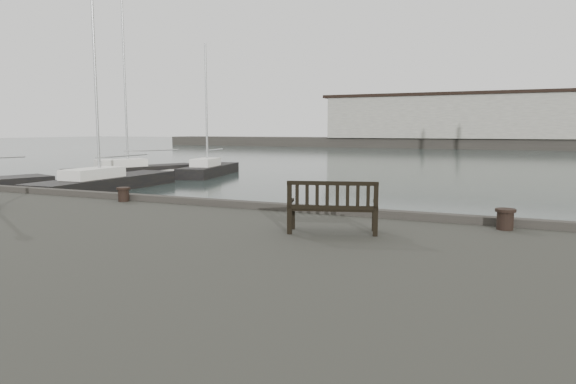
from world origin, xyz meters
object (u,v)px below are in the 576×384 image
object	(u,v)px
bench	(333,217)
bollard_right	(505,219)
yacht_c	(106,186)
yacht_b	(135,173)
yacht_d	(210,172)
bollard_left	(124,194)

from	to	relation	value
bench	bollard_right	distance (m)	3.71
bench	yacht_c	size ratio (longest dim) A/B	0.13
yacht_b	yacht_c	size ratio (longest dim) A/B	0.97
bollard_right	yacht_b	xyz separation A→B (m)	(-27.15, 20.21, -1.53)
bench	bollard_right	bearing A→B (deg)	12.41
yacht_c	yacht_d	xyz separation A→B (m)	(0.32, 11.12, -0.01)
bollard_left	yacht_d	size ratio (longest dim) A/B	0.04
yacht_d	yacht_c	bearing A→B (deg)	-103.76
yacht_c	yacht_d	distance (m)	11.12
yacht_c	bench	bearing A→B (deg)	-37.91
bollard_left	yacht_c	world-z (taller)	yacht_c
bench	yacht_c	world-z (taller)	yacht_c
bollard_left	yacht_b	size ratio (longest dim) A/B	0.03
yacht_d	bollard_left	bearing A→B (deg)	-75.08
bench	bollard_right	size ratio (longest dim) A/B	4.32
bench	yacht_d	distance (m)	31.70
bollard_right	yacht_d	size ratio (longest dim) A/B	0.04
yacht_d	bench	bearing A→B (deg)	-65.07
bollard_left	yacht_b	bearing A→B (deg)	129.83
yacht_c	yacht_b	bearing A→B (deg)	118.12
bollard_right	yacht_b	world-z (taller)	yacht_b
yacht_c	yacht_d	size ratio (longest dim) A/B	1.31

